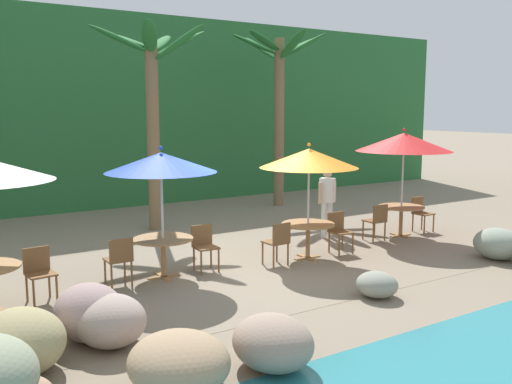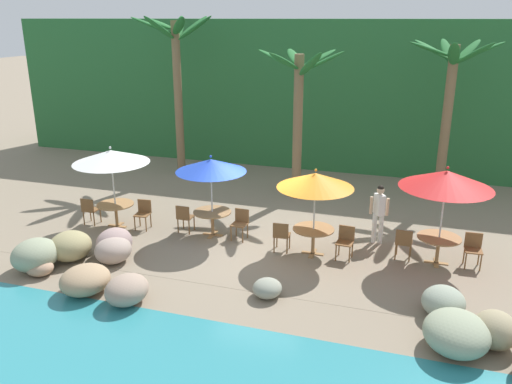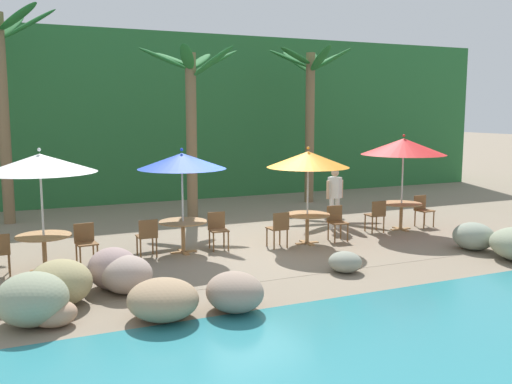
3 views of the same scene
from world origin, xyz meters
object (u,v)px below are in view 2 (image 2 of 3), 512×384
Objects in this scene: umbrella_white at (111,157)px; umbrella_blue at (211,165)px; chair_red_inland at (404,242)px; chair_blue_seaward at (241,222)px; dining_table_red at (439,242)px; chair_red_seaward at (473,247)px; palm_tree_second at (299,99)px; chair_blue_inland at (184,217)px; dining_table_white at (116,208)px; umbrella_red at (446,179)px; waiter_in_white at (379,210)px; dining_table_orange at (313,233)px; chair_orange_inland at (281,234)px; palm_tree_third at (450,92)px; chair_white_seaward at (143,212)px; umbrella_orange at (315,180)px; chair_orange_seaward at (345,240)px; chair_white_inland at (90,209)px; palm_tree_nearest at (176,68)px; dining_table_blue at (212,215)px.

umbrella_white reaches higher than umbrella_blue.
umbrella_white reaches higher than chair_red_inland.
umbrella_white is at bearing -175.40° from chair_blue_seaward.
chair_red_seaward reaches higher than dining_table_red.
umbrella_blue is at bearing -111.07° from palm_tree_second.
chair_blue_inland is 0.17× the size of palm_tree_second.
dining_table_white is at bearing -177.34° from chair_red_seaward.
waiter_in_white is (-1.60, 0.87, -1.30)m from umbrella_red.
umbrella_blue is at bearing -179.55° from umbrella_red.
chair_orange_inland is (-0.84, -0.14, -0.10)m from dining_table_orange.
chair_blue_seaward is at bearing -135.71° from palm_tree_third.
umbrella_blue is (2.19, 0.11, 1.61)m from chair_white_seaward.
umbrella_red is (4.02, 0.55, 1.77)m from chair_orange_inland.
chair_white_seaward is 3.04m from chair_blue_seaward.
umbrella_white is 2.89× the size of chair_blue_seaward.
chair_red_inland is at bearing 8.99° from umbrella_orange.
chair_orange_seaward is (6.93, -0.05, -1.69)m from umbrella_white.
chair_white_inland and chair_red_inland have the same top height.
umbrella_blue is at bearing -56.49° from palm_tree_nearest.
dining_table_white is 0.65× the size of waiter_in_white.
chair_white_seaward is at bearing 177.24° from umbrella_orange.
chair_red_inland is at bearing 1.95° from dining_table_white.
umbrella_white is 9.25m from umbrella_red.
chair_blue_inland is 7.29m from umbrella_red.
dining_table_white and dining_table_orange have the same top height.
chair_red_seaward is 2.60m from waiter_in_white.
chair_white_inland is at bearing -150.57° from palm_tree_third.
palm_tree_nearest is at bearing 179.58° from palm_tree_third.
chair_orange_inland reaches higher than dining_table_orange.
chair_red_inland is at bearing -0.34° from chair_blue_seaward.
chair_white_seaward is 0.51× the size of waiter_in_white.
umbrella_blue is 0.39× the size of palm_tree_nearest.
chair_red_seaward is 12.45m from palm_tree_nearest.
dining_table_blue is at bearing 175.08° from chair_orange_seaward.
umbrella_blue is at bearing -168.78° from waiter_in_white.
umbrella_blue is 1.42× the size of waiter_in_white.
chair_blue_seaward is 5.02m from palm_tree_second.
chair_white_inland is 6.08m from chair_orange_inland.
dining_table_blue is at bearing 167.14° from chair_orange_inland.
chair_blue_seaward is at bearing 179.66° from chair_red_inland.
chair_orange_seaward is (6.09, -0.22, 0.00)m from chair_white_seaward.
chair_blue_inland reaches higher than dining_table_orange.
dining_table_blue is 1.26× the size of chair_orange_inland.
umbrella_white is at bearing -84.30° from palm_tree_nearest.
dining_table_white is 1.00× the size of dining_table_orange.
umbrella_blue reaches higher than dining_table_red.
palm_tree_nearest reaches higher than waiter_in_white.
palm_tree_nearest is (-6.64, 5.80, 2.14)m from umbrella_orange.
dining_table_blue is 1.26× the size of chair_red_seaward.
chair_white_inland is 10.95m from chair_red_seaward.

